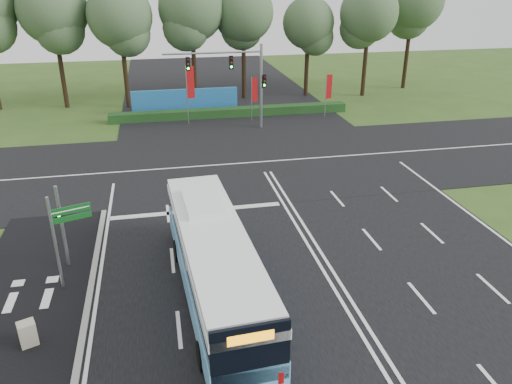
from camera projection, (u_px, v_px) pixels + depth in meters
ground at (308, 247)px, 24.41m from camera, size 120.00×120.00×0.00m
road_main at (308, 246)px, 24.41m from camera, size 20.00×120.00×0.04m
road_cross at (258, 162)px, 35.16m from camera, size 120.00×14.00×0.05m
bike_path at (24, 316)px, 19.43m from camera, size 5.00×18.00×0.06m
kerb_strip at (87, 308)px, 19.85m from camera, size 0.25×18.00×0.12m
city_bus at (215, 263)px, 19.84m from camera, size 3.13×11.99×3.41m
pedestrian_signal at (62, 224)px, 21.94m from camera, size 0.34×0.44×3.96m
street_sign at (62, 231)px, 20.33m from camera, size 1.58×0.60×4.25m
utility_cabinet at (28, 334)px, 17.78m from camera, size 0.73×0.67×0.98m
banner_flag_left at (189, 86)px, 42.88m from camera, size 0.73×0.27×5.10m
banner_flag_mid at (254, 92)px, 44.04m from camera, size 0.58×0.15×3.94m
banner_flag_right at (328, 89)px, 44.91m from camera, size 0.59×0.14×4.04m
traffic_light_gantry at (240, 74)px, 40.94m from camera, size 8.41×0.28×7.00m
hedge at (231, 112)px, 46.21m from camera, size 22.00×1.20×0.80m
blue_hoarding at (185, 101)px, 47.43m from camera, size 10.00×0.30×2.20m
eucalyptus_row at (210, 10)px, 48.74m from camera, size 49.95×9.26×12.90m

